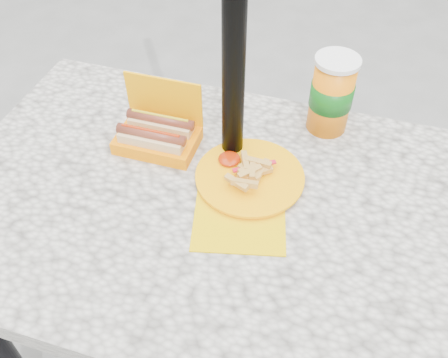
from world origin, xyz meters
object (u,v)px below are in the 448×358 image
(fries_plate, at_px, (248,179))
(soda_cup, at_px, (332,94))
(umbrella_pole, at_px, (234,17))
(hotdog_box, at_px, (158,134))

(fries_plate, height_order, soda_cup, soda_cup)
(umbrella_pole, relative_size, fries_plate, 6.26)
(umbrella_pole, xyz_separation_m, fries_plate, (0.06, -0.09, -0.34))
(hotdog_box, xyz_separation_m, soda_cup, (0.38, 0.19, 0.06))
(fries_plate, bearing_deg, soda_cup, 61.49)
(soda_cup, bearing_deg, umbrella_pole, -141.27)
(hotdog_box, bearing_deg, fries_plate, -14.10)
(hotdog_box, xyz_separation_m, fries_plate, (0.24, -0.06, -0.02))
(soda_cup, bearing_deg, fries_plate, -118.51)
(umbrella_pole, height_order, fries_plate, umbrella_pole)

